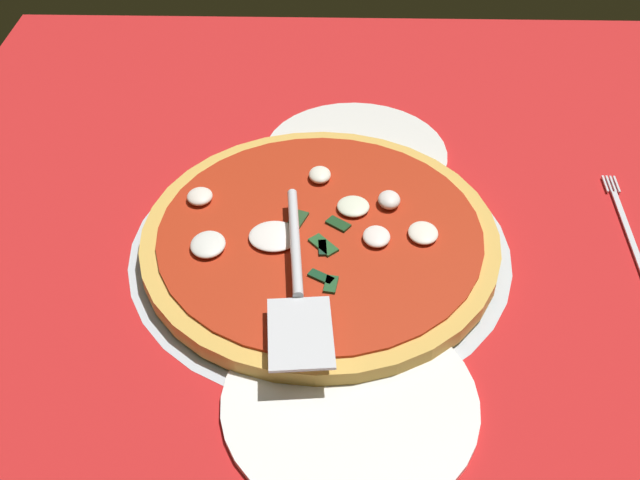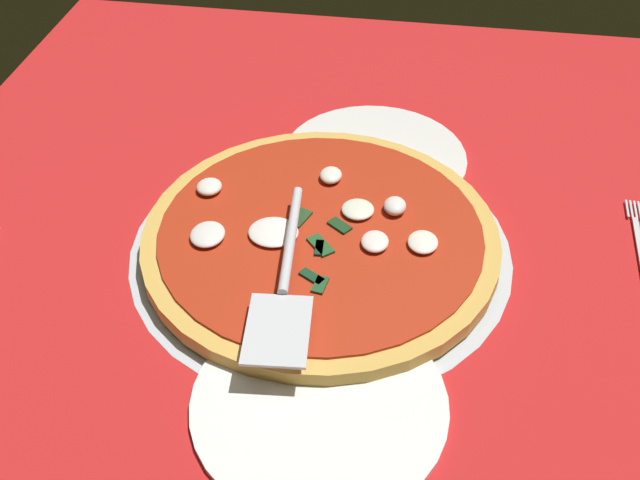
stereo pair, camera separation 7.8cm
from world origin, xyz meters
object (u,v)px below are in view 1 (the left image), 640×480
(dinner_plate_left, at_px, (350,403))
(pizza_server, at_px, (297,282))
(pizza, at_px, (320,239))
(dinner_plate_right, at_px, (356,155))

(dinner_plate_left, relative_size, pizza_server, 0.94)
(dinner_plate_left, height_order, pizza_server, pizza_server)
(pizza_server, bearing_deg, pizza, 163.28)
(dinner_plate_right, bearing_deg, pizza_server, 167.37)
(dinner_plate_left, xyz_separation_m, pizza, (0.19, 0.03, 0.01))
(pizza, height_order, pizza_server, pizza_server)
(dinner_plate_right, bearing_deg, dinner_plate_left, 178.52)
(pizza, bearing_deg, dinner_plate_left, -171.07)
(dinner_plate_right, distance_m, pizza_server, 0.27)
(dinner_plate_right, xyz_separation_m, pizza_server, (-0.26, 0.06, 0.04))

